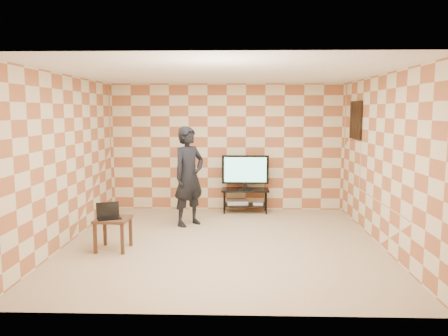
{
  "coord_description": "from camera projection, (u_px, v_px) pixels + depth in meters",
  "views": [
    {
      "loc": [
        0.22,
        -6.83,
        2.12
      ],
      "look_at": [
        0.0,
        0.6,
        1.15
      ],
      "focal_mm": 35.0,
      "sensor_mm": 36.0,
      "label": 1
    }
  ],
  "objects": [
    {
      "name": "floor",
      "position": [
        223.0,
        243.0,
        7.05
      ],
      "size": [
        5.0,
        5.0,
        0.0
      ],
      "primitive_type": "plane",
      "color": "tan",
      "rests_on": "ground"
    },
    {
      "name": "wall_back",
      "position": [
        227.0,
        147.0,
        9.35
      ],
      "size": [
        5.0,
        0.02,
        2.7
      ],
      "primitive_type": "cube",
      "color": "beige",
      "rests_on": "ground"
    },
    {
      "name": "wall_front",
      "position": [
        215.0,
        188.0,
        4.39
      ],
      "size": [
        5.0,
        0.02,
        2.7
      ],
      "primitive_type": "cube",
      "color": "beige",
      "rests_on": "ground"
    },
    {
      "name": "wall_left",
      "position": [
        66.0,
        160.0,
        6.95
      ],
      "size": [
        0.02,
        5.0,
        2.7
      ],
      "primitive_type": "cube",
      "color": "beige",
      "rests_on": "ground"
    },
    {
      "name": "wall_right",
      "position": [
        383.0,
        161.0,
        6.8
      ],
      "size": [
        0.02,
        5.0,
        2.7
      ],
      "primitive_type": "cube",
      "color": "beige",
      "rests_on": "ground"
    },
    {
      "name": "ceiling",
      "position": [
        223.0,
        73.0,
        6.7
      ],
      "size": [
        5.0,
        5.0,
        0.02
      ],
      "primitive_type": "cube",
      "color": "white",
      "rests_on": "wall_back"
    },
    {
      "name": "wall_art",
      "position": [
        356.0,
        120.0,
        8.26
      ],
      "size": [
        0.04,
        0.72,
        0.72
      ],
      "color": "black",
      "rests_on": "wall_right"
    },
    {
      "name": "tv_stand",
      "position": [
        245.0,
        195.0,
        9.17
      ],
      "size": [
        0.99,
        0.45,
        0.5
      ],
      "color": "black",
      "rests_on": "floor"
    },
    {
      "name": "tv",
      "position": [
        245.0,
        170.0,
        9.09
      ],
      "size": [
        0.98,
        0.19,
        0.71
      ],
      "color": "black",
      "rests_on": "tv_stand"
    },
    {
      "name": "dvd_player",
      "position": [
        237.0,
        202.0,
        9.23
      ],
      "size": [
        0.46,
        0.36,
        0.07
      ],
      "primitive_type": "cube",
      "rotation": [
        0.0,
        0.0,
        0.13
      ],
      "color": "silver",
      "rests_on": "tv_stand"
    },
    {
      "name": "game_console",
      "position": [
        258.0,
        204.0,
        9.14
      ],
      "size": [
        0.21,
        0.16,
        0.05
      ],
      "primitive_type": "cube",
      "rotation": [
        0.0,
        0.0,
        -0.08
      ],
      "color": "silver",
      "rests_on": "tv_stand"
    },
    {
      "name": "side_table",
      "position": [
        113.0,
        224.0,
        6.67
      ],
      "size": [
        0.52,
        0.52,
        0.5
      ],
      "color": "#341C13",
      "rests_on": "floor"
    },
    {
      "name": "laptop",
      "position": [
        109.0,
        215.0,
        6.66
      ],
      "size": [
        0.42,
        0.39,
        0.23
      ],
      "color": "black",
      "rests_on": "side_table"
    },
    {
      "name": "person",
      "position": [
        189.0,
        176.0,
        8.08
      ],
      "size": [
        0.78,
        0.79,
        1.84
      ],
      "primitive_type": "imported",
      "rotation": [
        0.0,
        0.0,
        0.81
      ],
      "color": "black",
      "rests_on": "floor"
    }
  ]
}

